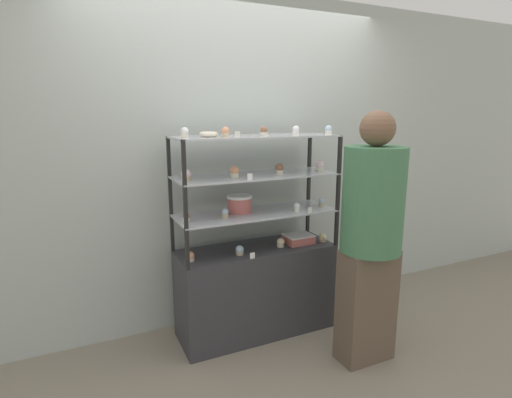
% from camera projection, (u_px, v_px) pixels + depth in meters
% --- Properties ---
extents(ground_plane, '(20.00, 20.00, 0.00)m').
position_uv_depth(ground_plane, '(256.00, 330.00, 3.17)').
color(ground_plane, gray).
extents(back_wall, '(8.00, 0.05, 2.60)m').
position_uv_depth(back_wall, '(237.00, 162.00, 3.22)').
color(back_wall, '#A8B2AD').
rests_on(back_wall, ground_plane).
extents(display_base, '(1.20, 0.43, 0.69)m').
position_uv_depth(display_base, '(256.00, 290.00, 3.10)').
color(display_base, '#333338').
rests_on(display_base, ground_plane).
extents(display_riser_lower, '(1.20, 0.43, 0.28)m').
position_uv_depth(display_riser_lower, '(256.00, 214.00, 2.97)').
color(display_riser_lower, black).
rests_on(display_riser_lower, display_base).
extents(display_riser_middle, '(1.20, 0.43, 0.28)m').
position_uv_depth(display_riser_middle, '(256.00, 177.00, 2.91)').
color(display_riser_middle, black).
rests_on(display_riser_middle, display_riser_lower).
extents(display_riser_upper, '(1.20, 0.43, 0.28)m').
position_uv_depth(display_riser_upper, '(256.00, 138.00, 2.85)').
color(display_riser_upper, black).
rests_on(display_riser_upper, display_riser_middle).
extents(layer_cake_centerpiece, '(0.19, 0.19, 0.13)m').
position_uv_depth(layer_cake_centerpiece, '(239.00, 204.00, 2.95)').
color(layer_cake_centerpiece, '#C66660').
rests_on(layer_cake_centerpiece, display_riser_lower).
extents(sheet_cake_frosted, '(0.22, 0.17, 0.07)m').
position_uv_depth(sheet_cake_frosted, '(298.00, 239.00, 3.13)').
color(sheet_cake_frosted, '#C66660').
rests_on(sheet_cake_frosted, display_base).
extents(cupcake_0, '(0.06, 0.06, 0.07)m').
position_uv_depth(cupcake_0, '(190.00, 257.00, 2.75)').
color(cupcake_0, beige).
rests_on(cupcake_0, display_base).
extents(cupcake_1, '(0.06, 0.06, 0.07)m').
position_uv_depth(cupcake_1, '(240.00, 250.00, 2.88)').
color(cupcake_1, '#CCB28C').
rests_on(cupcake_1, display_base).
extents(cupcake_2, '(0.06, 0.06, 0.07)m').
position_uv_depth(cupcake_2, '(281.00, 243.00, 3.04)').
color(cupcake_2, beige).
rests_on(cupcake_2, display_base).
extents(cupcake_3, '(0.06, 0.06, 0.07)m').
position_uv_depth(cupcake_3, '(322.00, 238.00, 3.17)').
color(cupcake_3, '#CCB28C').
rests_on(cupcake_3, display_base).
extents(price_tag_0, '(0.04, 0.00, 0.04)m').
position_uv_depth(price_tag_0, '(252.00, 256.00, 2.80)').
color(price_tag_0, white).
rests_on(price_tag_0, display_base).
extents(cupcake_4, '(0.05, 0.05, 0.06)m').
position_uv_depth(cupcake_4, '(186.00, 217.00, 2.69)').
color(cupcake_4, white).
rests_on(cupcake_4, display_riser_lower).
extents(cupcake_5, '(0.05, 0.05, 0.06)m').
position_uv_depth(cupcake_5, '(225.00, 213.00, 2.80)').
color(cupcake_5, '#CCB28C').
rests_on(cupcake_5, display_riser_lower).
extents(cupcake_6, '(0.05, 0.05, 0.06)m').
position_uv_depth(cupcake_6, '(297.00, 207.00, 2.98)').
color(cupcake_6, white).
rests_on(cupcake_6, display_riser_lower).
extents(cupcake_7, '(0.05, 0.05, 0.06)m').
position_uv_depth(cupcake_7, '(321.00, 202.00, 3.14)').
color(cupcake_7, '#CCB28C').
rests_on(cupcake_7, display_riser_lower).
extents(price_tag_1, '(0.04, 0.00, 0.04)m').
position_uv_depth(price_tag_1, '(310.00, 210.00, 2.93)').
color(price_tag_1, white).
rests_on(price_tag_1, display_riser_lower).
extents(cupcake_8, '(0.06, 0.06, 0.08)m').
position_uv_depth(cupcake_8, '(186.00, 175.00, 2.64)').
color(cupcake_8, '#CCB28C').
rests_on(cupcake_8, display_riser_middle).
extents(cupcake_9, '(0.06, 0.06, 0.08)m').
position_uv_depth(cupcake_9, '(234.00, 172.00, 2.78)').
color(cupcake_9, beige).
rests_on(cupcake_9, display_riser_middle).
extents(cupcake_10, '(0.06, 0.06, 0.08)m').
position_uv_depth(cupcake_10, '(279.00, 169.00, 2.93)').
color(cupcake_10, beige).
rests_on(cupcake_10, display_riser_middle).
extents(cupcake_11, '(0.06, 0.06, 0.08)m').
position_uv_depth(cupcake_11, '(319.00, 166.00, 3.09)').
color(cupcake_11, beige).
rests_on(cupcake_11, display_riser_middle).
extents(price_tag_2, '(0.04, 0.00, 0.04)m').
position_uv_depth(price_tag_2, '(250.00, 177.00, 2.67)').
color(price_tag_2, white).
rests_on(price_tag_2, display_riser_middle).
extents(cupcake_12, '(0.05, 0.05, 0.07)m').
position_uv_depth(cupcake_12, '(185.00, 133.00, 2.57)').
color(cupcake_12, beige).
rests_on(cupcake_12, display_riser_upper).
extents(cupcake_13, '(0.05, 0.05, 0.07)m').
position_uv_depth(cupcake_13, '(225.00, 132.00, 2.66)').
color(cupcake_13, '#CCB28C').
rests_on(cupcake_13, display_riser_upper).
extents(cupcake_14, '(0.05, 0.05, 0.07)m').
position_uv_depth(cupcake_14, '(264.00, 131.00, 2.75)').
color(cupcake_14, beige).
rests_on(cupcake_14, display_riser_upper).
extents(cupcake_15, '(0.05, 0.05, 0.07)m').
position_uv_depth(cupcake_15, '(296.00, 130.00, 2.89)').
color(cupcake_15, white).
rests_on(cupcake_15, display_riser_upper).
extents(cupcake_16, '(0.05, 0.05, 0.07)m').
position_uv_depth(cupcake_16, '(329.00, 130.00, 2.99)').
color(cupcake_16, white).
rests_on(cupcake_16, display_riser_upper).
extents(price_tag_3, '(0.04, 0.00, 0.04)m').
position_uv_depth(price_tag_3, '(237.00, 135.00, 2.57)').
color(price_tag_3, white).
rests_on(price_tag_3, display_riser_upper).
extents(donut_glazed, '(0.13, 0.13, 0.03)m').
position_uv_depth(donut_glazed, '(209.00, 134.00, 2.71)').
color(donut_glazed, '#EFE5CC').
rests_on(donut_glazed, display_riser_upper).
extents(customer_figure, '(0.40, 0.40, 1.71)m').
position_uv_depth(customer_figure, '(371.00, 233.00, 2.63)').
color(customer_figure, brown).
rests_on(customer_figure, ground_plane).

